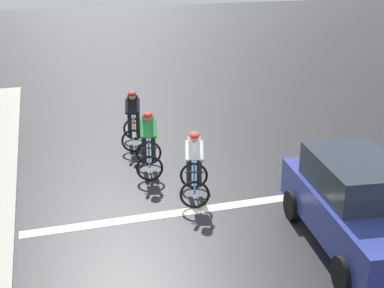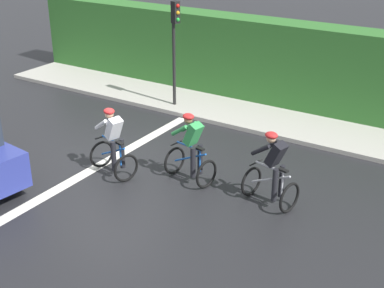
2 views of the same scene
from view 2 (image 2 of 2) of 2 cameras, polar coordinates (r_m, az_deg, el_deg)
The scene contains 9 objects.
ground_plane at distance 13.68m, azimuth -8.74°, elevation -1.90°, with size 80.00×80.00×0.00m, color black.
sidewalk_kerb at distance 16.52m, azimuth 7.94°, elevation 3.06°, with size 2.80×19.36×0.12m, color #ADA89E.
stone_wall_low at distance 17.23m, azimuth 9.25°, elevation 4.60°, with size 0.44×19.36×0.53m, color gray.
hedge_wall at distance 17.17m, azimuth 9.90°, elevation 8.24°, with size 1.10×19.36×2.67m, color #2D6628.
road_marking_stop_line at distance 13.73m, azimuth -9.00°, elevation -1.81°, with size 7.00×0.30×0.01m, color silver.
cyclist_lead at distance 11.46m, azimuth 8.55°, elevation -2.85°, with size 0.90×1.20×1.66m.
cyclist_second at distance 12.28m, azimuth -0.07°, elevation -0.63°, with size 0.87×1.19×1.66m.
cyclist_mid at distance 12.72m, azimuth -8.34°, elevation 0.01°, with size 0.94×1.22×1.66m.
traffic_light_near_crossing at distance 16.46m, azimuth -1.82°, elevation 11.09°, with size 0.25×0.31×3.34m.
Camera 2 is at (9.13, 8.27, 5.96)m, focal length 50.27 mm.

